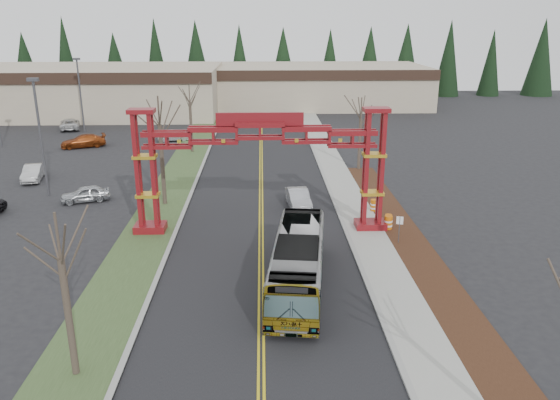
{
  "coord_description": "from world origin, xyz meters",
  "views": [
    {
      "loc": [
        0.15,
        -19.1,
        14.55
      ],
      "look_at": [
        1.22,
        13.27,
        3.88
      ],
      "focal_mm": 35.0,
      "sensor_mm": 36.0,
      "label": 1
    }
  ],
  "objects_px": {
    "gateway_arch": "(260,150)",
    "parked_car_near_b": "(33,173)",
    "bare_tree_median_far": "(190,103)",
    "retail_building_east": "(316,85)",
    "transit_bus": "(298,262)",
    "parked_car_far_b": "(70,124)",
    "light_pole_near": "(40,129)",
    "retail_building_west": "(77,90)",
    "bare_tree_median_near": "(61,260)",
    "parked_car_far_a": "(174,136)",
    "light_pole_far": "(80,90)",
    "silver_sedan": "(298,199)",
    "street_sign": "(400,224)",
    "barrel_south": "(388,223)",
    "bare_tree_median_mid": "(160,125)",
    "parked_car_mid_a": "(83,141)",
    "bare_tree_right_far": "(361,119)",
    "barrel_north": "(374,206)",
    "barrel_mid": "(388,221)",
    "parked_car_near_a": "(85,194)"
  },
  "relations": [
    {
      "from": "transit_bus",
      "to": "barrel_mid",
      "type": "height_order",
      "value": "transit_bus"
    },
    {
      "from": "bare_tree_median_far",
      "to": "bare_tree_right_far",
      "type": "relative_size",
      "value": 1.07
    },
    {
      "from": "gateway_arch",
      "to": "bare_tree_median_far",
      "type": "height_order",
      "value": "gateway_arch"
    },
    {
      "from": "barrel_south",
      "to": "light_pole_near",
      "type": "bearing_deg",
      "value": 161.67
    },
    {
      "from": "silver_sedan",
      "to": "retail_building_west",
      "type": "bearing_deg",
      "value": 118.32
    },
    {
      "from": "transit_bus",
      "to": "street_sign",
      "type": "height_order",
      "value": "transit_bus"
    },
    {
      "from": "retail_building_east",
      "to": "transit_bus",
      "type": "distance_m",
      "value": 71.48
    },
    {
      "from": "retail_building_east",
      "to": "bare_tree_median_near",
      "type": "height_order",
      "value": "bare_tree_median_near"
    },
    {
      "from": "silver_sedan",
      "to": "parked_car_far_b",
      "type": "bearing_deg",
      "value": 124.96
    },
    {
      "from": "parked_car_far_b",
      "to": "parked_car_far_a",
      "type": "bearing_deg",
      "value": 135.42
    },
    {
      "from": "bare_tree_median_near",
      "to": "parked_car_near_b",
      "type": "bearing_deg",
      "value": 114.17
    },
    {
      "from": "retail_building_west",
      "to": "bare_tree_median_near",
      "type": "xyz_separation_m",
      "value": [
        22.0,
        -70.73,
        1.63
      ]
    },
    {
      "from": "gateway_arch",
      "to": "parked_car_near_b",
      "type": "height_order",
      "value": "gateway_arch"
    },
    {
      "from": "retail_building_east",
      "to": "transit_bus",
      "type": "xyz_separation_m",
      "value": [
        -7.9,
        -71.02,
        -1.92
      ]
    },
    {
      "from": "parked_car_far_b",
      "to": "street_sign",
      "type": "distance_m",
      "value": 55.96
    },
    {
      "from": "parked_car_mid_a",
      "to": "bare_tree_median_far",
      "type": "relative_size",
      "value": 0.66
    },
    {
      "from": "bare_tree_median_far",
      "to": "light_pole_near",
      "type": "bearing_deg",
      "value": -122.92
    },
    {
      "from": "bare_tree_median_mid",
      "to": "barrel_north",
      "type": "relative_size",
      "value": 8.64
    },
    {
      "from": "silver_sedan",
      "to": "street_sign",
      "type": "xyz_separation_m",
      "value": [
        6.34,
        -7.89,
        0.68
      ]
    },
    {
      "from": "parked_car_near_b",
      "to": "street_sign",
      "type": "relative_size",
      "value": 2.22
    },
    {
      "from": "parked_car_far_a",
      "to": "barrel_mid",
      "type": "xyz_separation_m",
      "value": [
        20.41,
        -31.09,
        -0.19
      ]
    },
    {
      "from": "bare_tree_median_near",
      "to": "parked_car_near_a",
      "type": "bearing_deg",
      "value": 105.87
    },
    {
      "from": "retail_building_east",
      "to": "parked_car_far_a",
      "type": "bearing_deg",
      "value": -124.56
    },
    {
      "from": "bare_tree_median_near",
      "to": "transit_bus",
      "type": "bearing_deg",
      "value": 37.32
    },
    {
      "from": "retail_building_west",
      "to": "bare_tree_median_mid",
      "type": "relative_size",
      "value": 5.13
    },
    {
      "from": "retail_building_west",
      "to": "bare_tree_median_mid",
      "type": "height_order",
      "value": "bare_tree_median_mid"
    },
    {
      "from": "retail_building_east",
      "to": "barrel_mid",
      "type": "relative_size",
      "value": 39.14
    },
    {
      "from": "transit_bus",
      "to": "bare_tree_median_mid",
      "type": "relative_size",
      "value": 1.28
    },
    {
      "from": "light_pole_far",
      "to": "parked_car_near_b",
      "type": "bearing_deg",
      "value": -84.04
    },
    {
      "from": "light_pole_near",
      "to": "retail_building_west",
      "type": "bearing_deg",
      "value": 104.26
    },
    {
      "from": "parked_car_near_b",
      "to": "bare_tree_median_far",
      "type": "distance_m",
      "value": 18.52
    },
    {
      "from": "parked_car_far_a",
      "to": "light_pole_far",
      "type": "bearing_deg",
      "value": 51.92
    },
    {
      "from": "gateway_arch",
      "to": "barrel_south",
      "type": "height_order",
      "value": "gateway_arch"
    },
    {
      "from": "bare_tree_median_near",
      "to": "bare_tree_median_mid",
      "type": "height_order",
      "value": "bare_tree_median_mid"
    },
    {
      "from": "street_sign",
      "to": "barrel_south",
      "type": "height_order",
      "value": "street_sign"
    },
    {
      "from": "street_sign",
      "to": "light_pole_near",
      "type": "bearing_deg",
      "value": 157.08
    },
    {
      "from": "bare_tree_median_mid",
      "to": "parked_car_near_b",
      "type": "bearing_deg",
      "value": 150.81
    },
    {
      "from": "parked_car_far_b",
      "to": "light_pole_near",
      "type": "xyz_separation_m",
      "value": [
        8.26,
        -30.84,
        5.08
      ]
    },
    {
      "from": "bare_tree_median_near",
      "to": "barrel_mid",
      "type": "relative_size",
      "value": 7.66
    },
    {
      "from": "parked_car_far_b",
      "to": "gateway_arch",
      "type": "bearing_deg",
      "value": 107.1
    },
    {
      "from": "parked_car_far_b",
      "to": "bare_tree_median_far",
      "type": "bearing_deg",
      "value": 125.44
    },
    {
      "from": "bare_tree_median_far",
      "to": "street_sign",
      "type": "xyz_separation_m",
      "value": [
        17.39,
        -28.13,
        -4.29
      ]
    },
    {
      "from": "light_pole_near",
      "to": "light_pole_far",
      "type": "xyz_separation_m",
      "value": [
        -5.72,
        29.02,
        -0.14
      ]
    },
    {
      "from": "transit_bus",
      "to": "parked_car_near_b",
      "type": "distance_m",
      "value": 33.14
    },
    {
      "from": "retail_building_west",
      "to": "barrel_north",
      "type": "height_order",
      "value": "retail_building_west"
    },
    {
      "from": "retail_building_east",
      "to": "parked_car_far_a",
      "type": "relative_size",
      "value": 9.22
    },
    {
      "from": "barrel_north",
      "to": "silver_sedan",
      "type": "bearing_deg",
      "value": 167.72
    },
    {
      "from": "light_pole_far",
      "to": "retail_building_east",
      "type": "bearing_deg",
      "value": 35.0
    },
    {
      "from": "barrel_south",
      "to": "barrel_mid",
      "type": "relative_size",
      "value": 1.13
    },
    {
      "from": "retail_building_east",
      "to": "parked_car_near_b",
      "type": "xyz_separation_m",
      "value": [
        -31.77,
        -48.05,
        -2.78
      ]
    }
  ]
}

